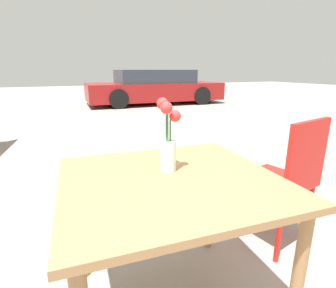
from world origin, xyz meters
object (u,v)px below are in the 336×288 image
table_front (171,197)px  flower_vase (168,144)px  cafe_chair (287,175)px  parked_car (154,87)px

table_front → flower_vase: (0.02, 0.08, 0.22)m
table_front → cafe_chair: (0.89, 0.17, -0.10)m
cafe_chair → flower_vase: bearing=-174.2°
cafe_chair → parked_car: bearing=76.1°
cafe_chair → table_front: bearing=-169.4°
flower_vase → cafe_chair: bearing=5.8°
table_front → cafe_chair: bearing=10.6°
table_front → parked_car: bearing=70.4°
table_front → parked_car: size_ratio=0.21×
flower_vase → parked_car: parked_car is taller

